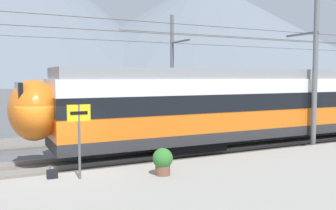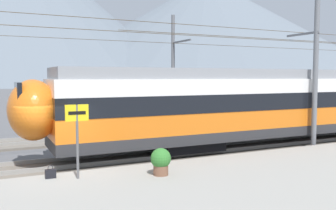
# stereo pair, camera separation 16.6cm
# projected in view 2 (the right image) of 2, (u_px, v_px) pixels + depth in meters

# --- Properties ---
(ground_plane) EXTENTS (400.00, 400.00, 0.00)m
(ground_plane) POSITION_uv_depth(u_px,v_px,m) (55.00, 178.00, 12.74)
(ground_plane) COLOR #565659
(track_near) EXTENTS (120.00, 3.00, 0.28)m
(track_near) POSITION_uv_depth(u_px,v_px,m) (49.00, 168.00, 13.96)
(track_near) COLOR #6B6359
(track_near) RESTS_ON ground
(track_far) EXTENTS (120.00, 3.00, 0.28)m
(track_far) POSITION_uv_depth(u_px,v_px,m) (33.00, 143.00, 19.25)
(track_far) COLOR #6B6359
(track_far) RESTS_ON ground
(train_near_platform) EXTENTS (32.10, 2.87, 4.27)m
(train_near_platform) POSITION_uv_depth(u_px,v_px,m) (329.00, 100.00, 20.19)
(train_near_platform) COLOR #2D2D30
(train_near_platform) RESTS_ON track_near
(catenary_mast_mid) EXTENTS (47.89, 2.02, 7.83)m
(catenary_mast_mid) POSITION_uv_depth(u_px,v_px,m) (313.00, 65.00, 17.34)
(catenary_mast_mid) COLOR slate
(catenary_mast_mid) RESTS_ON ground
(catenary_mast_far_side) EXTENTS (47.89, 2.58, 7.64)m
(catenary_mast_far_side) POSITION_uv_depth(u_px,v_px,m) (174.00, 69.00, 24.86)
(catenary_mast_far_side) COLOR slate
(catenary_mast_far_side) RESTS_ON ground
(platform_sign) EXTENTS (0.70, 0.08, 2.27)m
(platform_sign) POSITION_uv_depth(u_px,v_px,m) (77.00, 125.00, 11.18)
(platform_sign) COLOR #59595B
(platform_sign) RESTS_ON platform_slab
(handbag_near_sign) EXTENTS (0.32, 0.18, 0.40)m
(handbag_near_sign) POSITION_uv_depth(u_px,v_px,m) (50.00, 174.00, 11.35)
(handbag_near_sign) COLOR black
(handbag_near_sign) RESTS_ON platform_slab
(potted_plant_platform_edge) EXTENTS (0.65, 0.65, 0.86)m
(potted_plant_platform_edge) POSITION_uv_depth(u_px,v_px,m) (161.00, 160.00, 11.67)
(potted_plant_platform_edge) COLOR brown
(potted_plant_platform_edge) RESTS_ON platform_slab
(mountain_central_peak) EXTENTS (197.03, 197.03, 84.11)m
(mountain_central_peak) POSITION_uv_depth(u_px,v_px,m) (7.00, 5.00, 197.14)
(mountain_central_peak) COLOR slate
(mountain_central_peak) RESTS_ON ground
(mountain_right_ridge) EXTENTS (210.46, 210.46, 62.92)m
(mountain_right_ridge) POSITION_uv_depth(u_px,v_px,m) (206.00, 31.00, 224.48)
(mountain_right_ridge) COLOR slate
(mountain_right_ridge) RESTS_ON ground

